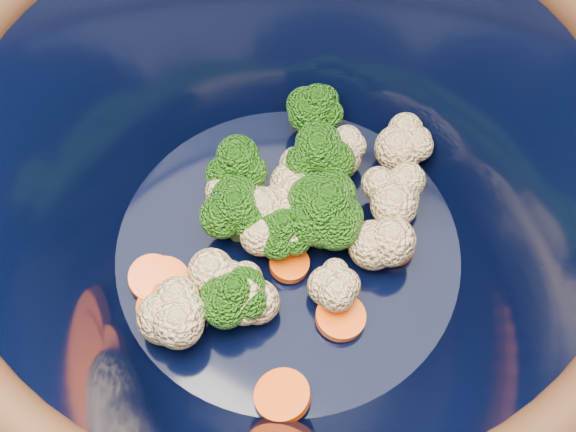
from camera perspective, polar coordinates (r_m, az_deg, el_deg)
The scene contains 3 objects.
counter at distance 0.99m, azimuth 2.80°, elevation -13.80°, with size 1.20×1.20×0.90m, color white.
mixing_bowl at distance 0.46m, azimuth -0.00°, elevation 1.06°, with size 0.50×0.50×0.18m.
vegetable_pile at distance 0.50m, azimuth 0.30°, elevation 0.37°, with size 0.15×0.21×0.05m.
Camera 1 is at (0.10, -0.26, 1.39)m, focal length 50.00 mm.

